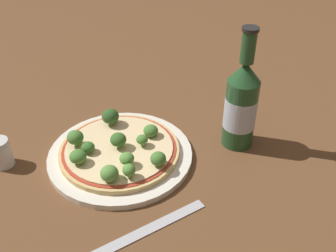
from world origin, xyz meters
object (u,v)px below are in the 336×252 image
pepper_shaker (1,153)px  fork (151,228)px  pizza (119,150)px  beer_bottle (241,104)px

pepper_shaker → fork: bearing=40.6°
pizza → pepper_shaker: (-0.06, -0.21, 0.01)m
pizza → fork: 0.19m
beer_bottle → pepper_shaker: (-0.10, -0.44, -0.06)m
beer_bottle → pepper_shaker: bearing=-102.3°
pizza → fork: bearing=-0.2°
pizza → pepper_shaker: 0.22m
pepper_shaker → fork: size_ratio=0.28×
beer_bottle → pepper_shaker: 0.46m
pizza → beer_bottle: (0.04, 0.23, 0.07)m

